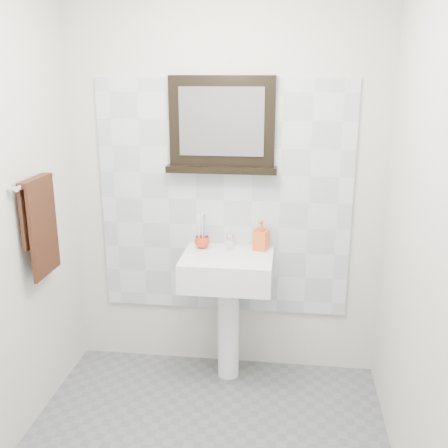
# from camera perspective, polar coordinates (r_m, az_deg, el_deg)

# --- Properties ---
(back_wall) EXTENTS (2.00, 0.01, 2.50)m
(back_wall) POSITION_cam_1_polar(r_m,az_deg,el_deg) (3.32, 0.01, 4.36)
(back_wall) COLOR silver
(back_wall) RESTS_ON ground
(front_wall) EXTENTS (2.00, 0.01, 2.50)m
(front_wall) POSITION_cam_1_polar(r_m,az_deg,el_deg) (1.30, -12.83, -16.24)
(front_wall) COLOR silver
(front_wall) RESTS_ON ground
(right_wall) EXTENTS (0.01, 2.20, 2.50)m
(right_wall) POSITION_cam_1_polar(r_m,az_deg,el_deg) (2.31, 21.77, -2.25)
(right_wall) COLOR silver
(right_wall) RESTS_ON ground
(splashback) EXTENTS (1.60, 0.02, 1.50)m
(splashback) POSITION_cam_1_polar(r_m,az_deg,el_deg) (3.33, -0.01, 2.63)
(splashback) COLOR silver
(splashback) RESTS_ON back_wall
(pedestal_sink) EXTENTS (0.55, 0.44, 0.96)m
(pedestal_sink) POSITION_cam_1_polar(r_m,az_deg,el_deg) (3.27, 0.40, -6.39)
(pedestal_sink) COLOR white
(pedestal_sink) RESTS_ON ground
(toothbrush_cup) EXTENTS (0.10, 0.10, 0.07)m
(toothbrush_cup) POSITION_cam_1_polar(r_m,az_deg,el_deg) (3.31, -2.39, -2.00)
(toothbrush_cup) COLOR red
(toothbrush_cup) RESTS_ON pedestal_sink
(toothbrushes) EXTENTS (0.05, 0.04, 0.21)m
(toothbrushes) POSITION_cam_1_polar(r_m,az_deg,el_deg) (3.29, -2.42, -0.58)
(toothbrushes) COLOR white
(toothbrushes) RESTS_ON toothbrush_cup
(soap_dispenser) EXTENTS (0.11, 0.11, 0.19)m
(soap_dispenser) POSITION_cam_1_polar(r_m,az_deg,el_deg) (3.27, 4.09, -1.23)
(soap_dispenser) COLOR red
(soap_dispenser) RESTS_ON pedestal_sink
(framed_mirror) EXTENTS (0.68, 0.11, 0.58)m
(framed_mirror) POSITION_cam_1_polar(r_m,az_deg,el_deg) (3.22, -0.23, 10.50)
(framed_mirror) COLOR black
(framed_mirror) RESTS_ON back_wall
(towel_bar) EXTENTS (0.07, 0.40, 0.03)m
(towel_bar) POSITION_cam_1_polar(r_m,az_deg,el_deg) (2.99, -19.93, 4.39)
(towel_bar) COLOR silver
(towel_bar) RESTS_ON left_wall
(hand_towel) EXTENTS (0.06, 0.30, 0.55)m
(hand_towel) POSITION_cam_1_polar(r_m,az_deg,el_deg) (3.04, -19.43, 0.51)
(hand_towel) COLOR black
(hand_towel) RESTS_ON towel_bar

